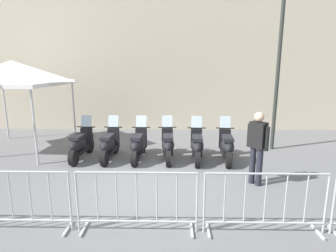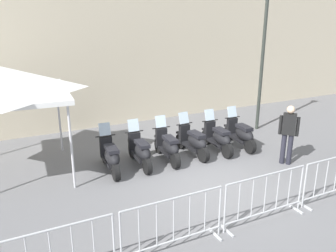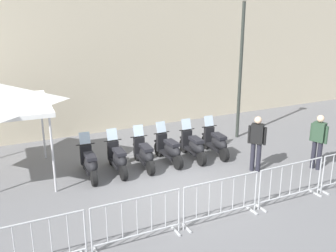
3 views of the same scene
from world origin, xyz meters
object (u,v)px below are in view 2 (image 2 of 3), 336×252
at_px(motorcycle_2, 168,147).
at_px(barrier_segment_1, 174,224).
at_px(motorcycle_3, 193,142).
at_px(motorcycle_1, 140,151).
at_px(motorcycle_0, 110,156).
at_px(motorcycle_5, 241,134).
at_px(canopy_tent, 4,82).
at_px(barrier_segment_3, 336,177).
at_px(street_lamp, 264,42).
at_px(officer_mid_plaza, 288,131).
at_px(barrier_segment_2, 265,198).
at_px(motorcycle_4, 218,138).

height_order(motorcycle_2, barrier_segment_1, motorcycle_2).
height_order(motorcycle_3, barrier_segment_1, motorcycle_3).
distance_m(motorcycle_1, barrier_segment_1, 3.74).
height_order(motorcycle_0, motorcycle_5, same).
xyz_separation_m(motorcycle_3, barrier_segment_1, (-2.32, -3.82, 0.07)).
distance_m(motorcycle_2, canopy_tent, 4.65).
distance_m(motorcycle_0, barrier_segment_3, 5.63).
bearing_deg(motorcycle_5, motorcycle_1, -177.61).
distance_m(motorcycle_3, motorcycle_5, 1.71).
relative_size(street_lamp, officer_mid_plaza, 3.01).
relative_size(barrier_segment_2, street_lamp, 0.39).
distance_m(motorcycle_0, street_lamp, 6.76).
bearing_deg(canopy_tent, barrier_segment_3, -31.42).
height_order(barrier_segment_2, barrier_segment_3, same).
distance_m(motorcycle_0, barrier_segment_2, 4.26).
distance_m(motorcycle_4, barrier_segment_3, 3.69).
height_order(motorcycle_1, motorcycle_5, same).
distance_m(barrier_segment_1, barrier_segment_2, 2.11).
height_order(motorcycle_1, officer_mid_plaza, officer_mid_plaza).
relative_size(street_lamp, canopy_tent, 1.76).
bearing_deg(motorcycle_4, motorcycle_5, 2.54).
height_order(motorcycle_4, barrier_segment_2, motorcycle_4).
xyz_separation_m(barrier_segment_1, street_lamp, (5.72, 5.22, 2.66)).
bearing_deg(barrier_segment_2, motorcycle_4, 73.83).
distance_m(motorcycle_2, barrier_segment_2, 3.67).
xyz_separation_m(motorcycle_0, barrier_segment_1, (0.27, -3.66, 0.07)).
relative_size(barrier_segment_1, street_lamp, 0.39).
height_order(barrier_segment_2, canopy_tent, canopy_tent).
relative_size(motorcycle_4, motorcycle_5, 1.00).
relative_size(motorcycle_1, barrier_segment_2, 0.85).
bearing_deg(motorcycle_3, motorcycle_4, -1.05).
distance_m(motorcycle_2, street_lamp, 5.28).
xyz_separation_m(motorcycle_3, motorcycle_5, (1.71, 0.02, 0.00)).
bearing_deg(canopy_tent, motorcycle_2, -9.94).
height_order(motorcycle_5, street_lamp, street_lamp).
bearing_deg(canopy_tent, motorcycle_5, -5.28).
xyz_separation_m(motorcycle_1, barrier_segment_1, (-0.60, -3.69, 0.07)).
relative_size(motorcycle_5, barrier_segment_3, 0.85).
bearing_deg(motorcycle_5, motorcycle_0, -177.64).
distance_m(motorcycle_3, barrier_segment_2, 3.69).
bearing_deg(motorcycle_3, motorcycle_0, -176.57).
height_order(barrier_segment_1, barrier_segment_3, same).
relative_size(motorcycle_2, barrier_segment_3, 0.85).
xyz_separation_m(motorcycle_2, motorcycle_5, (2.58, 0.10, 0.00)).
bearing_deg(barrier_segment_2, motorcycle_1, 113.02).
relative_size(motorcycle_4, canopy_tent, 0.58).
bearing_deg(motorcycle_1, street_lamp, 16.54).
xyz_separation_m(motorcycle_0, motorcycle_4, (3.44, 0.14, 0.00)).
height_order(motorcycle_2, motorcycle_5, same).
distance_m(barrier_segment_2, canopy_tent, 6.74).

